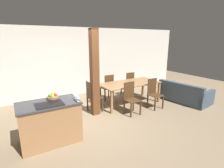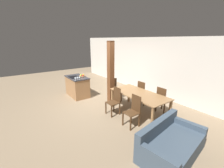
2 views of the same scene
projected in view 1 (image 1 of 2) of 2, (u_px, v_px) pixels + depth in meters
name	position (u px, v px, depth m)	size (l,w,h in m)	color
ground_plane	(98.00, 120.00, 4.97)	(16.00, 16.00, 0.00)	#847056
wall_back	(67.00, 63.00, 6.85)	(11.20, 0.08, 2.70)	silver
kitchen_island	(50.00, 122.00, 3.85)	(1.28, 0.74, 0.94)	#9E7047
fruit_bowl	(53.00, 97.00, 3.96)	(0.27, 0.27, 0.12)	#99704C
wine_glass_near	(78.00, 97.00, 3.74)	(0.07, 0.07, 0.15)	silver
wine_glass_middle	(76.00, 96.00, 3.81)	(0.07, 0.07, 0.15)	silver
wine_glass_far	(75.00, 95.00, 3.88)	(0.07, 0.07, 0.15)	silver
dining_table	(130.00, 85.00, 6.14)	(2.13, 1.01, 0.77)	olive
dining_chair_near_left	(131.00, 98.00, 5.34)	(0.40, 0.40, 0.98)	#472D19
dining_chair_near_right	(154.00, 93.00, 5.82)	(0.40, 0.40, 0.98)	#472D19
dining_chair_far_left	(108.00, 87.00, 6.55)	(0.40, 0.40, 0.98)	#472D19
dining_chair_far_right	(128.00, 84.00, 7.02)	(0.40, 0.40, 0.98)	#472D19
dining_chair_head_end	(92.00, 96.00, 5.47)	(0.40, 0.40, 0.98)	#472D19
couch	(184.00, 95.00, 6.47)	(1.17, 1.82, 0.74)	#3D4C5B
timber_post	(95.00, 73.00, 5.11)	(0.22, 0.22, 2.55)	brown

